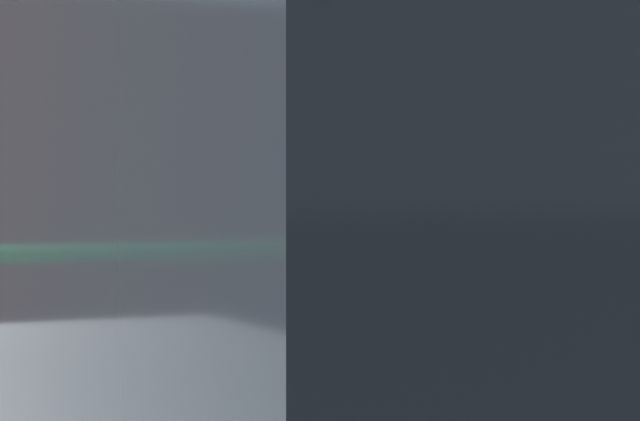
# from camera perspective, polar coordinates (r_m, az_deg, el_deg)

# --- Properties ---
(parking_meter) EXTENTS (0.16, 0.17, 1.58)m
(parking_meter) POSITION_cam_1_polar(r_m,az_deg,el_deg) (2.97, 3.80, -0.61)
(parking_meter) COLOR slate
(parking_meter) RESTS_ON sidewalk_curb
(pedestrian_at_meter) EXTENTS (0.70, 0.51, 1.63)m
(pedestrian_at_meter) POSITION_cam_1_polar(r_m,az_deg,el_deg) (2.88, -5.74, -4.60)
(pedestrian_at_meter) COLOR #1E233F
(pedestrian_at_meter) RESTS_ON sidewalk_curb
(background_railing) EXTENTS (24.06, 0.06, 1.02)m
(background_railing) POSITION_cam_1_polar(r_m,az_deg,el_deg) (4.46, -10.32, -5.14)
(background_railing) COLOR #2D7A38
(background_railing) RESTS_ON sidewalk_curb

